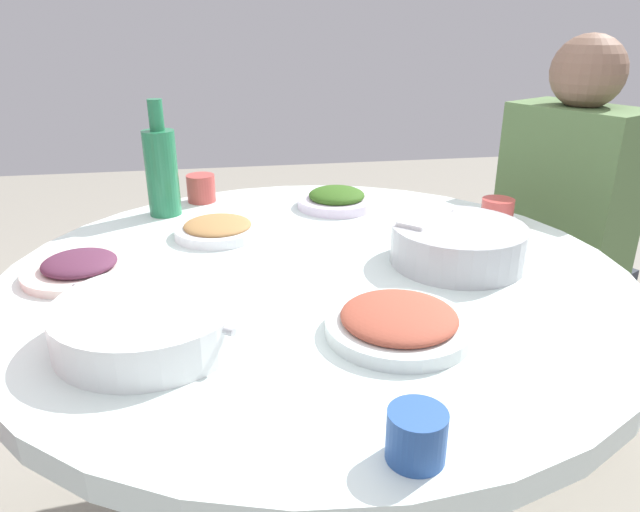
% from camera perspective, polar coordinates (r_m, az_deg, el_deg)
% --- Properties ---
extents(round_dining_table, '(1.21, 1.21, 0.76)m').
position_cam_1_polar(round_dining_table, '(1.20, -0.38, -6.14)').
color(round_dining_table, '#99999E').
rests_on(round_dining_table, ground).
extents(rice_bowl, '(0.27, 0.27, 0.09)m').
position_cam_1_polar(rice_bowl, '(1.19, 13.28, 1.23)').
color(rice_bowl, '#B2B5BA').
rests_on(rice_bowl, round_dining_table).
extents(soup_bowl, '(0.29, 0.29, 0.06)m').
position_cam_1_polar(soup_bowl, '(0.93, -16.26, -6.18)').
color(soup_bowl, white).
rests_on(soup_bowl, round_dining_table).
extents(dish_stirfry, '(0.23, 0.23, 0.05)m').
position_cam_1_polar(dish_stirfry, '(0.92, 7.69, -6.38)').
color(dish_stirfry, silver).
rests_on(dish_stirfry, round_dining_table).
extents(dish_greens, '(0.20, 0.20, 0.05)m').
position_cam_1_polar(dish_greens, '(1.52, 1.63, 5.57)').
color(dish_greens, silver).
rests_on(dish_greens, round_dining_table).
extents(dish_tofu_braise, '(0.19, 0.19, 0.04)m').
position_cam_1_polar(dish_tofu_braise, '(1.33, -9.94, 2.67)').
color(dish_tofu_braise, white).
rests_on(dish_tofu_braise, round_dining_table).
extents(dish_eggplant, '(0.21, 0.21, 0.04)m').
position_cam_1_polar(dish_eggplant, '(1.20, -22.37, -1.03)').
color(dish_eggplant, silver).
rests_on(dish_eggplant, round_dining_table).
extents(green_bottle, '(0.08, 0.08, 0.28)m').
position_cam_1_polar(green_bottle, '(1.49, -15.20, 8.14)').
color(green_bottle, '#25784D').
rests_on(green_bottle, round_dining_table).
extents(tea_cup_near, '(0.07, 0.07, 0.07)m').
position_cam_1_polar(tea_cup_near, '(1.59, -11.52, 6.49)').
color(tea_cup_near, '#BD4440').
rests_on(tea_cup_near, round_dining_table).
extents(tea_cup_far, '(0.07, 0.07, 0.06)m').
position_cam_1_polar(tea_cup_far, '(0.68, 9.39, -16.89)').
color(tea_cup_far, '#29529C').
rests_on(tea_cup_far, round_dining_table).
extents(tea_cup_side, '(0.08, 0.08, 0.06)m').
position_cam_1_polar(tea_cup_side, '(1.45, 16.91, 4.20)').
color(tea_cup_side, '#BE443F').
rests_on(tea_cup_side, round_dining_table).
extents(stool_for_diner_left, '(0.34, 0.34, 0.42)m').
position_cam_1_polar(stool_for_diner_left, '(1.99, 20.62, -9.73)').
color(stool_for_diner_left, brown).
rests_on(stool_for_diner_left, ground).
extents(diner_left, '(0.45, 0.44, 0.76)m').
position_cam_1_polar(diner_left, '(1.78, 22.92, 4.93)').
color(diner_left, '#2D333D').
rests_on(diner_left, stool_for_diner_left).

